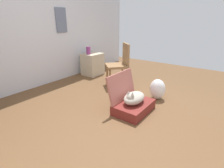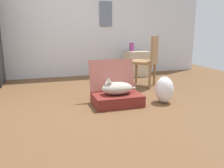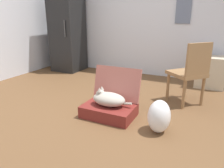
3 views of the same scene
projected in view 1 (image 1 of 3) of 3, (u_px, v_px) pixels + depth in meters
The scene contains 9 objects.
ground_plane at pixel (119, 118), 2.63m from camera, with size 7.68×7.68×0.00m, color brown.
wall_back at pixel (26, 25), 3.44m from camera, with size 6.40×0.15×2.60m.
suitcase_base at pixel (134, 107), 2.79m from camera, with size 0.67×0.46×0.16m, color maroon.
suitcase_lid at pixel (121, 86), 2.82m from camera, with size 0.67×0.46×0.04m, color #B26356.
cat at pixel (134, 98), 2.72m from camera, with size 0.52×0.28×0.24m.
plastic_bag_white at pixel (157, 89), 3.21m from camera, with size 0.26×0.29×0.38m, color white.
side_table at pixel (93, 64), 4.64m from camera, with size 0.50×0.43×0.57m, color beige.
vase_tall at pixel (88, 51), 4.42m from camera, with size 0.11×0.11×0.19m, color #8C387A.
chair at pixel (120, 63), 3.78m from camera, with size 0.62×0.62×0.93m.
Camera 1 is at (-1.89, -1.27, 1.40)m, focal length 27.78 mm.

